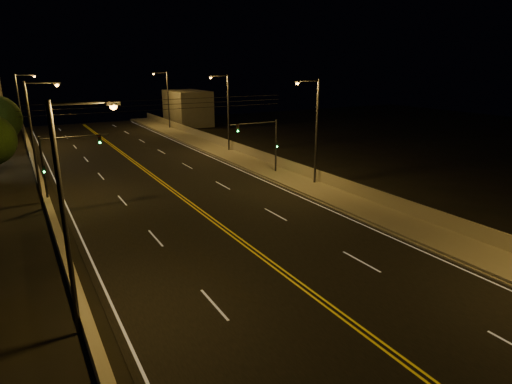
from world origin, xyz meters
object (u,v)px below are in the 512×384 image
streetlight_4 (70,207)px  traffic_signal_left (58,161)px  streetlight_5 (36,135)px  streetlight_6 (22,106)px  streetlight_3 (166,97)px  streetlight_2 (226,109)px  traffic_signal_right (267,140)px  streetlight_1 (314,126)px

streetlight_4 → traffic_signal_left: streetlight_4 is taller
streetlight_5 → streetlight_6: same height
streetlight_3 → streetlight_5: (-21.46, -33.60, 0.00)m
streetlight_2 → streetlight_3: (0.00, 22.64, 0.00)m
streetlight_3 → streetlight_6: 22.43m
streetlight_5 → streetlight_2: bearing=27.1°
streetlight_2 → traffic_signal_right: size_ratio=1.73×
streetlight_4 → traffic_signal_left: (1.20, 18.51, -1.92)m
traffic_signal_right → traffic_signal_left: bearing=180.0°
streetlight_4 → traffic_signal_right: bearing=43.0°
streetlight_2 → streetlight_4: same height
streetlight_3 → traffic_signal_left: (-20.25, -34.87, -1.92)m
streetlight_2 → streetlight_6: 26.83m
streetlight_1 → streetlight_3: 40.25m
streetlight_3 → streetlight_5: same height
streetlight_3 → traffic_signal_left: bearing=-120.1°
streetlight_5 → traffic_signal_left: size_ratio=1.73×
streetlight_2 → traffic_signal_left: 23.74m
streetlight_1 → traffic_signal_left: streetlight_1 is taller
streetlight_3 → traffic_signal_right: 34.96m
streetlight_1 → streetlight_2: bearing=90.0°
streetlight_5 → streetlight_1: bearing=-17.2°
streetlight_2 → streetlight_6: same height
streetlight_5 → traffic_signal_left: bearing=-46.5°
streetlight_4 → traffic_signal_right: 27.21m
traffic_signal_right → streetlight_4: bearing=-137.0°
traffic_signal_left → streetlight_6: bearing=92.4°
streetlight_6 → streetlight_2: bearing=-36.9°
streetlight_1 → streetlight_2: same height
streetlight_2 → traffic_signal_left: bearing=-148.9°
streetlight_1 → traffic_signal_right: (-1.60, 5.38, -1.92)m
streetlight_2 → streetlight_6: (-21.46, 16.10, 0.00)m
streetlight_1 → streetlight_4: bearing=-148.5°
streetlight_2 → traffic_signal_right: (-1.60, -12.23, -1.92)m
streetlight_2 → traffic_signal_right: 12.48m
streetlight_4 → streetlight_3: bearing=68.1°
streetlight_1 → streetlight_5: size_ratio=1.00×
streetlight_4 → traffic_signal_left: bearing=86.3°
streetlight_2 → traffic_signal_right: bearing=-97.5°
streetlight_3 → traffic_signal_right: (-1.60, -34.87, -1.92)m
streetlight_6 → traffic_signal_right: size_ratio=1.73×
streetlight_6 → traffic_signal_right: 34.65m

